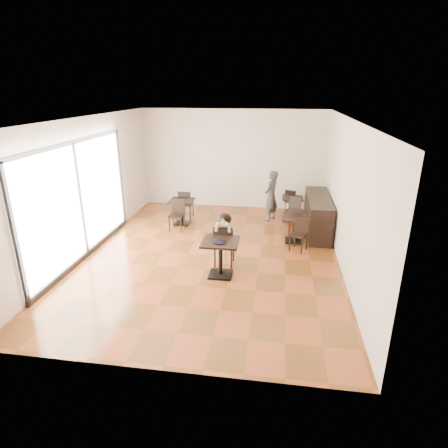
% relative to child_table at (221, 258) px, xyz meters
% --- Properties ---
extents(floor, '(6.00, 8.00, 0.01)m').
position_rel_child_table_xyz_m(floor, '(-0.38, 1.01, -0.40)').
color(floor, brown).
rests_on(floor, ground).
extents(ceiling, '(6.00, 8.00, 0.01)m').
position_rel_child_table_xyz_m(ceiling, '(-0.38, 1.01, 2.80)').
color(ceiling, white).
rests_on(ceiling, floor).
extents(wall_back, '(6.00, 0.01, 3.20)m').
position_rel_child_table_xyz_m(wall_back, '(-0.38, 5.01, 1.20)').
color(wall_back, beige).
rests_on(wall_back, floor).
extents(wall_front, '(6.00, 0.01, 3.20)m').
position_rel_child_table_xyz_m(wall_front, '(-0.38, -2.99, 1.20)').
color(wall_front, beige).
rests_on(wall_front, floor).
extents(wall_left, '(0.01, 8.00, 3.20)m').
position_rel_child_table_xyz_m(wall_left, '(-3.38, 1.01, 1.20)').
color(wall_left, beige).
rests_on(wall_left, floor).
extents(wall_right, '(0.01, 8.00, 3.20)m').
position_rel_child_table_xyz_m(wall_right, '(2.62, 1.01, 1.20)').
color(wall_right, beige).
rests_on(wall_right, floor).
extents(storefront_window, '(0.04, 4.50, 2.60)m').
position_rel_child_table_xyz_m(storefront_window, '(-3.35, 0.51, 1.00)').
color(storefront_window, white).
rests_on(storefront_window, floor).
extents(child_table, '(0.76, 0.76, 0.81)m').
position_rel_child_table_xyz_m(child_table, '(0.00, 0.00, 0.00)').
color(child_table, black).
rests_on(child_table, floor).
extents(child_chair, '(0.44, 0.44, 0.97)m').
position_rel_child_table_xyz_m(child_chair, '(0.00, 0.55, 0.08)').
color(child_chair, black).
rests_on(child_chair, floor).
extents(child, '(0.44, 0.61, 1.22)m').
position_rel_child_table_xyz_m(child, '(0.00, 0.55, 0.21)').
color(child, gray).
rests_on(child, child_chair).
extents(plate, '(0.27, 0.27, 0.02)m').
position_rel_child_table_xyz_m(plate, '(0.00, -0.10, 0.41)').
color(plate, black).
rests_on(plate, child_table).
extents(pizza_slice, '(0.28, 0.22, 0.07)m').
position_rel_child_table_xyz_m(pizza_slice, '(0.00, 0.36, 0.66)').
color(pizza_slice, tan).
rests_on(pizza_slice, child).
extents(adult_patron, '(0.56, 0.66, 1.53)m').
position_rel_child_table_xyz_m(adult_patron, '(0.94, 3.76, 0.36)').
color(adult_patron, '#39393D').
rests_on(adult_patron, floor).
extents(cafe_table_mid, '(0.85, 0.85, 0.68)m').
position_rel_child_table_xyz_m(cafe_table_mid, '(1.60, 2.14, -0.06)').
color(cafe_table_mid, black).
rests_on(cafe_table_mid, floor).
extents(cafe_table_left, '(0.73, 0.73, 0.73)m').
position_rel_child_table_xyz_m(cafe_table_left, '(-1.64, 3.05, -0.04)').
color(cafe_table_left, black).
rests_on(cafe_table_left, floor).
extents(cafe_table_back, '(0.83, 0.83, 0.67)m').
position_rel_child_table_xyz_m(cafe_table_back, '(1.59, 4.06, -0.07)').
color(cafe_table_back, black).
rests_on(cafe_table_back, floor).
extents(chair_mid_a, '(0.48, 0.48, 0.82)m').
position_rel_child_table_xyz_m(chair_mid_a, '(1.70, 2.69, 0.00)').
color(chair_mid_a, black).
rests_on(chair_mid_a, floor).
extents(chair_mid_b, '(0.48, 0.48, 0.82)m').
position_rel_child_table_xyz_m(chair_mid_b, '(1.70, 1.59, 0.00)').
color(chair_mid_b, black).
rests_on(chair_mid_b, floor).
extents(chair_left_a, '(0.41, 0.41, 0.88)m').
position_rel_child_table_xyz_m(chair_left_a, '(-1.64, 3.60, 0.04)').
color(chair_left_a, black).
rests_on(chair_left_a, floor).
extents(chair_left_b, '(0.41, 0.41, 0.88)m').
position_rel_child_table_xyz_m(chair_left_b, '(-1.64, 2.50, 0.04)').
color(chair_left_b, black).
rests_on(chair_left_b, floor).
extents(chair_back_a, '(0.48, 0.48, 0.80)m').
position_rel_child_table_xyz_m(chair_back_a, '(1.59, 4.51, -0.00)').
color(chair_back_a, black).
rests_on(chair_back_a, floor).
extents(chair_back_b, '(0.48, 0.48, 0.80)m').
position_rel_child_table_xyz_m(chair_back_b, '(1.59, 3.51, -0.00)').
color(chair_back_b, black).
rests_on(chair_back_b, floor).
extents(service_counter, '(0.60, 2.40, 1.00)m').
position_rel_child_table_xyz_m(service_counter, '(2.27, 3.01, 0.10)').
color(service_counter, black).
rests_on(service_counter, floor).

